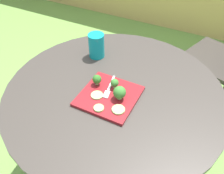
% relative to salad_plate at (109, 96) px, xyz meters
% --- Properties ---
extents(ground_plane, '(12.00, 12.00, 0.00)m').
position_rel_salad_plate_xyz_m(ground_plane, '(-0.00, 0.06, -0.75)').
color(ground_plane, '#669342').
extents(patio_table, '(1.03, 1.03, 0.75)m').
position_rel_salad_plate_xyz_m(patio_table, '(-0.00, 0.06, -0.24)').
color(patio_table, '#38332D').
rests_on(patio_table, ground_plane).
extents(salad_plate, '(0.25, 0.25, 0.01)m').
position_rel_salad_plate_xyz_m(salad_plate, '(0.00, 0.00, 0.00)').
color(salad_plate, maroon).
rests_on(salad_plate, patio_table).
extents(drinking_glass, '(0.09, 0.09, 0.13)m').
position_rel_salad_plate_xyz_m(drinking_glass, '(-0.21, 0.26, 0.05)').
color(drinking_glass, '#0F8C93').
rests_on(drinking_glass, patio_table).
extents(fork, '(0.05, 0.15, 0.00)m').
position_rel_salad_plate_xyz_m(fork, '(-0.02, 0.03, 0.01)').
color(fork, silver).
rests_on(fork, salad_plate).
extents(broccoli_floret_0, '(0.06, 0.06, 0.07)m').
position_rel_salad_plate_xyz_m(broccoli_floret_0, '(0.05, 0.00, 0.04)').
color(broccoli_floret_0, '#99B770').
rests_on(broccoli_floret_0, salad_plate).
extents(broccoli_floret_1, '(0.04, 0.04, 0.05)m').
position_rel_salad_plate_xyz_m(broccoli_floret_1, '(0.00, 0.06, 0.03)').
color(broccoli_floret_1, '#99B770').
rests_on(broccoli_floret_1, salad_plate).
extents(broccoli_floret_2, '(0.04, 0.04, 0.05)m').
position_rel_salad_plate_xyz_m(broccoli_floret_2, '(-0.08, 0.04, 0.04)').
color(broccoli_floret_2, '#99B770').
rests_on(broccoli_floret_2, salad_plate).
extents(cucumber_slice_0, '(0.06, 0.06, 0.01)m').
position_rel_salad_plate_xyz_m(cucumber_slice_0, '(0.07, -0.06, 0.01)').
color(cucumber_slice_0, '#8EB766').
rests_on(cucumber_slice_0, salad_plate).
extents(cucumber_slice_1, '(0.05, 0.05, 0.01)m').
position_rel_salad_plate_xyz_m(cucumber_slice_1, '(-0.05, -0.03, 0.01)').
color(cucumber_slice_1, '#8EB766').
rests_on(cucumber_slice_1, salad_plate).
extents(cucumber_slice_2, '(0.04, 0.04, 0.01)m').
position_rel_salad_plate_xyz_m(cucumber_slice_2, '(0.00, -0.09, 0.01)').
color(cucumber_slice_2, '#8EB766').
rests_on(cucumber_slice_2, salad_plate).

